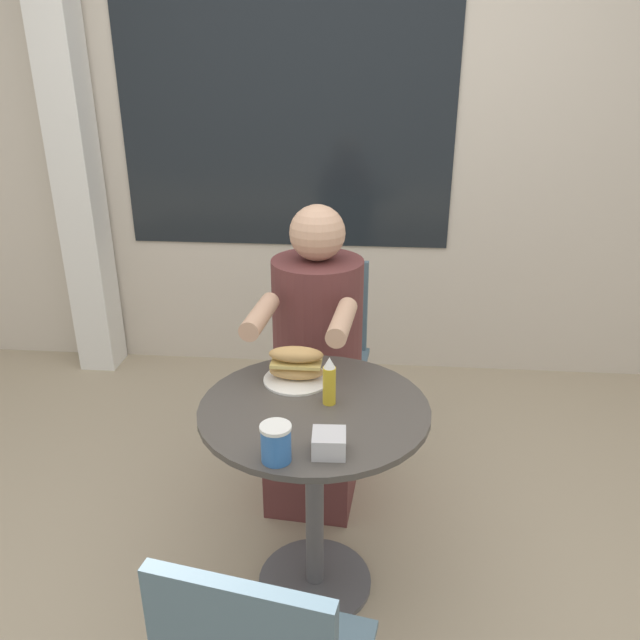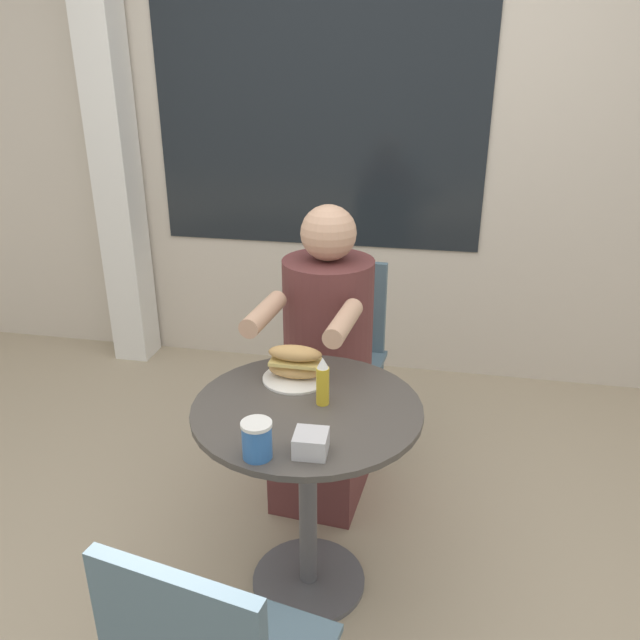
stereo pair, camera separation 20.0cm
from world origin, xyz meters
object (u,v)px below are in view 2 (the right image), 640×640
object	(u,v)px
diner_chair	(342,340)
seated_diner	(325,376)
cafe_table	(308,457)
sandwich_on_plate	(295,365)
drink_cup	(257,440)
condiment_bottle	(323,382)

from	to	relation	value
diner_chair	seated_diner	xyz separation A→B (m)	(-0.01, -0.35, -0.00)
diner_chair	seated_diner	distance (m)	0.35
diner_chair	cafe_table	bearing A→B (deg)	97.30
diner_chair	sandwich_on_plate	distance (m)	0.77
cafe_table	drink_cup	distance (m)	0.38
seated_diner	drink_cup	bearing A→B (deg)	93.23
sandwich_on_plate	condiment_bottle	size ratio (longest dim) A/B	1.39
cafe_table	drink_cup	size ratio (longest dim) A/B	6.73
cafe_table	condiment_bottle	world-z (taller)	condiment_bottle
diner_chair	condiment_bottle	bearing A→B (deg)	100.25
cafe_table	drink_cup	xyz separation A→B (m)	(-0.07, -0.28, 0.24)
diner_chair	drink_cup	world-z (taller)	diner_chair
diner_chair	seated_diner	size ratio (longest dim) A/B	0.73
diner_chair	condiment_bottle	world-z (taller)	diner_chair
seated_diner	drink_cup	xyz separation A→B (m)	(-0.03, -0.83, 0.24)
condiment_bottle	diner_chair	bearing A→B (deg)	95.19
cafe_table	seated_diner	size ratio (longest dim) A/B	0.59
sandwich_on_plate	drink_cup	distance (m)	0.44
cafe_table	diner_chair	xyz separation A→B (m)	(-0.03, 0.89, 0.00)
condiment_bottle	seated_diner	bearing A→B (deg)	99.80
cafe_table	seated_diner	xyz separation A→B (m)	(-0.05, 0.54, 0.00)
drink_cup	cafe_table	bearing A→B (deg)	75.67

